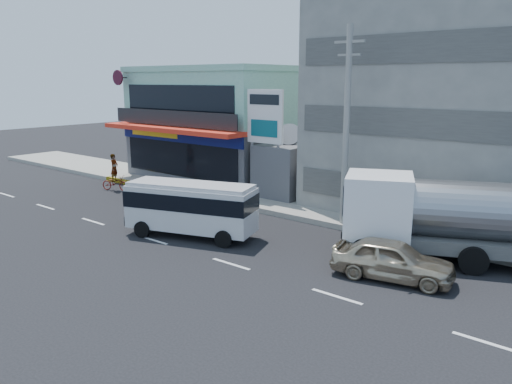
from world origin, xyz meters
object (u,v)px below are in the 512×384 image
(minibus, at_px, (191,205))
(sedan, at_px, (392,259))
(tanker_truck, at_px, (447,217))
(utility_pole_near, at_px, (346,128))
(shop_building, at_px, (227,126))
(billboard, at_px, (265,123))
(concrete_building, at_px, (481,88))
(motorcycle_rider, at_px, (115,179))
(satellite_dish, at_px, (289,143))

(minibus, bearing_deg, sedan, 6.75)
(tanker_truck, bearing_deg, utility_pole_near, 165.56)
(shop_building, height_order, billboard, shop_building)
(billboard, relative_size, utility_pole_near, 0.69)
(shop_building, height_order, tanker_truck, shop_building)
(shop_building, xyz_separation_m, minibus, (8.98, -12.36, -2.43))
(concrete_building, xyz_separation_m, utility_pole_near, (-4.00, -7.60, -1.85))
(utility_pole_near, relative_size, motorcycle_rider, 3.95)
(concrete_building, height_order, satellite_dish, concrete_building)
(tanker_truck, relative_size, motorcycle_rider, 3.68)
(utility_pole_near, bearing_deg, concrete_building, 62.24)
(billboard, xyz_separation_m, motorcycle_rider, (-10.11, -3.78, -4.09))
(utility_pole_near, bearing_deg, tanker_truck, -14.44)
(utility_pole_near, xyz_separation_m, motorcycle_rider, (-16.61, -1.98, -4.32))
(satellite_dish, height_order, tanker_truck, satellite_dish)
(motorcycle_rider, bearing_deg, concrete_building, 24.94)
(shop_building, distance_m, concrete_building, 18.28)
(shop_building, bearing_deg, billboard, -32.32)
(billboard, bearing_deg, minibus, -78.97)
(billboard, bearing_deg, motorcycle_rider, -159.47)
(shop_building, xyz_separation_m, concrete_building, (18.00, 1.05, 3.00))
(concrete_building, height_order, sedan, concrete_building)
(billboard, xyz_separation_m, minibus, (1.48, -7.62, -3.36))
(satellite_dish, bearing_deg, billboard, -105.52)
(concrete_building, bearing_deg, minibus, -123.90)
(sedan, height_order, motorcycle_rider, motorcycle_rider)
(shop_building, bearing_deg, concrete_building, 3.35)
(billboard, relative_size, motorcycle_rider, 2.73)
(tanker_truck, bearing_deg, billboard, 165.00)
(shop_building, bearing_deg, sedan, -30.81)
(shop_building, bearing_deg, utility_pole_near, -25.06)
(tanker_truck, bearing_deg, minibus, -157.75)
(minibus, xyz_separation_m, motorcycle_rider, (-11.59, 3.83, -0.74))
(shop_building, relative_size, motorcycle_rider, 4.90)
(concrete_building, xyz_separation_m, minibus, (-9.02, -13.42, -5.43))
(concrete_building, xyz_separation_m, sedan, (0.78, -12.26, -6.22))
(sedan, xyz_separation_m, motorcycle_rider, (-21.39, 2.67, 0.06))
(concrete_building, bearing_deg, sedan, -86.34)
(tanker_truck, bearing_deg, motorcycle_rider, -178.63)
(billboard, xyz_separation_m, tanker_truck, (12.15, -3.25, -3.02))
(concrete_building, distance_m, satellite_dish, 11.30)
(concrete_building, relative_size, utility_pole_near, 1.60)
(concrete_building, distance_m, motorcycle_rider, 23.55)
(concrete_building, height_order, billboard, concrete_building)
(shop_building, height_order, minibus, shop_building)
(tanker_truck, xyz_separation_m, motorcycle_rider, (-22.25, -0.53, -1.07))
(tanker_truck, bearing_deg, satellite_dish, 156.54)
(motorcycle_rider, bearing_deg, sedan, -7.12)
(minibus, height_order, tanker_truck, tanker_truck)
(utility_pole_near, distance_m, minibus, 8.47)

